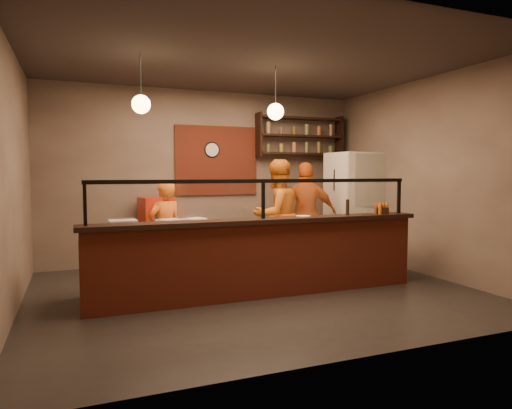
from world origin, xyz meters
name	(u,v)px	position (x,y,z in m)	size (l,w,h in m)	color
floor	(255,291)	(0.00, 0.00, 0.00)	(6.00, 6.00, 0.00)	black
ceiling	(255,60)	(0.00, 0.00, 3.20)	(6.00, 6.00, 0.00)	#352C29
wall_back	(206,176)	(0.00, 2.50, 1.60)	(6.00, 6.00, 0.00)	#7C695B
wall_left	(11,179)	(-3.00, 0.00, 1.60)	(5.00, 5.00, 0.00)	#7C695B
wall_right	(426,177)	(3.00, 0.00, 1.60)	(5.00, 5.00, 0.00)	#7C695B
wall_front	(360,181)	(0.00, -2.50, 1.60)	(6.00, 6.00, 0.00)	#7C695B
brick_patch	(217,161)	(0.20, 2.47, 1.90)	(1.60, 0.04, 1.30)	maroon
service_counter	(263,260)	(0.00, -0.30, 0.50)	(4.60, 0.25, 1.00)	maroon
counter_ledge	(263,221)	(0.00, -0.30, 1.03)	(4.70, 0.37, 0.06)	black
worktop_cabinet	(250,259)	(0.00, 0.20, 0.42)	(4.60, 0.75, 0.85)	gray
worktop	(250,228)	(0.00, 0.20, 0.88)	(4.60, 0.75, 0.05)	white
sneeze_guard	(263,195)	(0.00, -0.30, 1.37)	(4.50, 0.05, 0.52)	white
wall_shelving	(300,136)	(1.90, 2.32, 2.40)	(1.84, 0.28, 0.85)	black
wall_clock	(212,150)	(0.10, 2.46, 2.10)	(0.30, 0.30, 0.04)	black
pendant_left	(141,104)	(-1.50, 0.20, 2.55)	(0.24, 0.24, 0.77)	black
pendant_right	(275,111)	(0.40, 0.20, 2.55)	(0.24, 0.24, 0.77)	black
cook_left	(165,231)	(-1.05, 1.11, 0.77)	(0.56, 0.37, 1.55)	orange
cook_mid	(277,215)	(0.86, 1.15, 0.95)	(0.92, 0.72, 1.89)	#C76312
cook_right	(307,214)	(1.52, 1.32, 0.93)	(1.09, 0.45, 1.86)	#CC5213
fridge	(354,207)	(2.60, 1.46, 1.02)	(0.85, 0.80, 2.05)	beige
red_cooler	(157,232)	(-1.00, 2.15, 0.62)	(0.53, 0.49, 1.24)	red
pizza_dough	(221,228)	(-0.44, 0.17, 0.91)	(0.54, 0.54, 0.01)	white
prep_tub_a	(170,225)	(-1.15, 0.18, 0.97)	(0.30, 0.24, 0.15)	silver
prep_tub_b	(195,223)	(-0.76, 0.36, 0.97)	(0.27, 0.21, 0.13)	white
prep_tub_c	(123,227)	(-1.77, 0.09, 0.99)	(0.34, 0.27, 0.17)	silver
rolling_pin	(217,226)	(-0.50, 0.16, 0.93)	(0.06, 0.06, 0.33)	yellow
condiment_caddy	(381,211)	(1.90, -0.31, 1.11)	(0.18, 0.14, 0.10)	black
pepper_mill	(347,207)	(1.31, -0.31, 1.17)	(0.05, 0.05, 0.23)	black
small_plate	(303,216)	(0.62, -0.26, 1.07)	(0.20, 0.20, 0.01)	silver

